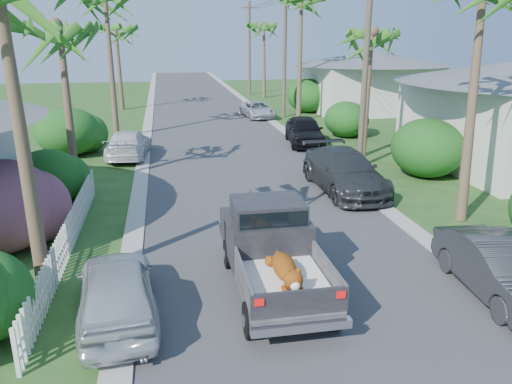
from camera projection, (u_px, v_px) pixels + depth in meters
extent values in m
plane|color=#244C1C|center=(338.00, 341.00, 9.99)|extent=(120.00, 120.00, 0.00)
cube|color=#38383A|center=(213.00, 126.00, 33.43)|extent=(8.00, 100.00, 0.02)
cube|color=#A5A39E|center=(147.00, 128.00, 32.68)|extent=(0.60, 100.00, 0.06)
cube|color=#A5A39E|center=(275.00, 124.00, 34.17)|extent=(0.60, 100.00, 0.06)
cylinder|color=black|center=(251.00, 320.00, 10.03)|extent=(0.28, 0.76, 0.76)
cylinder|color=black|center=(332.00, 312.00, 10.33)|extent=(0.28, 0.76, 0.76)
cylinder|color=black|center=(230.00, 254.00, 13.08)|extent=(0.28, 0.76, 0.76)
cylinder|color=black|center=(293.00, 249.00, 13.37)|extent=(0.28, 0.76, 0.76)
cube|color=slate|center=(285.00, 290.00, 10.72)|extent=(1.90, 2.40, 0.24)
cube|color=slate|center=(243.00, 278.00, 10.44)|extent=(0.06, 2.40, 0.55)
cube|color=slate|center=(327.00, 271.00, 10.76)|extent=(0.06, 2.40, 0.55)
cube|color=black|center=(300.00, 303.00, 9.51)|extent=(1.92, 0.08, 0.52)
cube|color=silver|center=(302.00, 327.00, 9.49)|extent=(1.98, 0.18, 0.18)
cube|color=red|center=(259.00, 302.00, 9.29)|extent=(0.18, 0.05, 0.14)
cube|color=red|center=(341.00, 295.00, 9.57)|extent=(0.18, 0.05, 0.14)
cube|color=black|center=(268.00, 239.00, 12.32)|extent=(1.94, 1.65, 1.10)
cube|color=black|center=(268.00, 211.00, 12.10)|extent=(1.70, 1.35, 0.55)
cube|color=black|center=(274.00, 222.00, 11.48)|extent=(1.60, 0.05, 0.45)
cube|color=black|center=(258.00, 226.00, 13.54)|extent=(1.94, 1.20, 0.80)
cube|color=white|center=(285.00, 282.00, 10.66)|extent=(1.70, 2.10, 0.16)
ellipsoid|color=orange|center=(284.00, 267.00, 10.66)|extent=(0.48, 1.25, 0.43)
sphere|color=orange|center=(293.00, 280.00, 9.93)|extent=(0.40, 0.40, 0.40)
ellipsoid|color=white|center=(284.00, 271.00, 10.69)|extent=(0.32, 0.86, 0.18)
imported|color=#2C2D31|center=(500.00, 269.00, 11.55)|extent=(1.72, 4.19, 1.35)
imported|color=#2C3031|center=(344.00, 172.00, 19.40)|extent=(2.32, 5.42, 1.56)
imported|color=black|center=(304.00, 131.00, 27.63)|extent=(2.37, 4.75, 1.55)
imported|color=silver|center=(258.00, 110.00, 36.72)|extent=(2.29, 4.33, 1.16)
imported|color=silver|center=(117.00, 291.00, 10.57)|extent=(1.99, 4.14, 1.36)
imported|color=silver|center=(129.00, 144.00, 24.76)|extent=(2.25, 4.73, 1.33)
cone|color=brown|center=(23.00, 150.00, 10.67)|extent=(0.36, 0.71, 7.01)
cone|color=brown|center=(68.00, 110.00, 19.13)|extent=(0.36, 0.61, 6.21)
cone|color=brown|center=(111.00, 69.00, 28.37)|extent=(0.36, 0.36, 8.00)
cone|color=brown|center=(119.00, 69.00, 39.76)|extent=(0.36, 0.75, 6.51)
cone|color=brown|center=(472.00, 106.00, 15.58)|extent=(0.36, 0.73, 7.51)
cone|color=brown|center=(367.00, 96.00, 24.30)|extent=(0.36, 0.54, 6.01)
cone|color=brown|center=(300.00, 62.00, 34.21)|extent=(0.36, 0.36, 8.20)
cone|color=brown|center=(264.00, 62.00, 47.60)|extent=(0.36, 0.63, 6.81)
ellipsoid|color=#C61C7B|center=(1.00, 206.00, 13.87)|extent=(3.00, 3.30, 2.60)
ellipsoid|color=#1F4C15|center=(48.00, 177.00, 17.78)|extent=(2.40, 2.64, 2.00)
ellipsoid|color=#1F4C15|center=(68.00, 132.00, 25.12)|extent=(3.20, 3.52, 2.40)
ellipsoid|color=#1F4C15|center=(427.00, 148.00, 21.28)|extent=(3.00, 3.30, 2.50)
ellipsoid|color=#1F4C15|center=(346.00, 119.00, 29.73)|extent=(2.60, 2.86, 2.10)
ellipsoid|color=#1F4C15|center=(308.00, 96.00, 39.12)|extent=(3.20, 3.52, 2.60)
cube|color=white|center=(69.00, 235.00, 13.96)|extent=(0.10, 11.00, 1.00)
cube|color=silver|center=(368.00, 88.00, 39.83)|extent=(9.00, 8.00, 3.60)
cone|color=#595B60|center=(370.00, 58.00, 39.14)|extent=(6.48, 6.48, 1.00)
cylinder|color=brown|center=(365.00, 67.00, 21.80)|extent=(0.26, 0.26, 9.00)
cylinder|color=brown|center=(285.00, 55.00, 35.86)|extent=(0.26, 0.26, 9.00)
cylinder|color=brown|center=(249.00, 49.00, 49.92)|extent=(0.26, 0.26, 9.00)
cube|color=brown|center=(249.00, 8.00, 48.75)|extent=(1.60, 0.10, 0.10)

